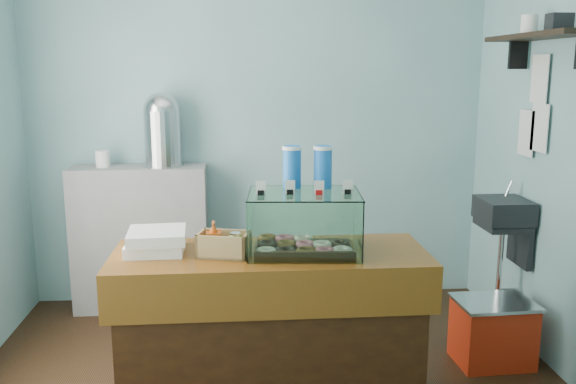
{
  "coord_description": "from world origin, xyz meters",
  "views": [
    {
      "loc": [
        -0.15,
        -3.21,
        1.81
      ],
      "look_at": [
        0.1,
        -0.15,
        1.19
      ],
      "focal_mm": 38.0,
      "sensor_mm": 36.0,
      "label": 1
    }
  ],
  "objects": [
    {
      "name": "red_cooler",
      "position": [
        1.41,
        0.21,
        0.21
      ],
      "size": [
        0.48,
        0.38,
        0.41
      ],
      "rotation": [
        0.0,
        0.0,
        0.04
      ],
      "color": "red",
      "rests_on": "ground"
    },
    {
      "name": "condiment_crate",
      "position": [
        -0.24,
        -0.3,
        0.96
      ],
      "size": [
        0.28,
        0.21,
        0.18
      ],
      "rotation": [
        0.0,
        0.0,
        -0.25
      ],
      "color": "tan",
      "rests_on": "counter"
    },
    {
      "name": "display_case",
      "position": [
        0.17,
        -0.23,
        1.07
      ],
      "size": [
        0.59,
        0.45,
        0.53
      ],
      "rotation": [
        0.0,
        0.0,
        -0.08
      ],
      "color": "#341F0F",
      "rests_on": "counter"
    },
    {
      "name": "counter",
      "position": [
        0.0,
        -0.25,
        0.46
      ],
      "size": [
        1.6,
        0.6,
        0.9
      ],
      "color": "#3F1F0C",
      "rests_on": "ground"
    },
    {
      "name": "coffee_urn",
      "position": [
        -0.71,
        1.32,
        1.39
      ],
      "size": [
        0.3,
        0.3,
        0.55
      ],
      "color": "silver",
      "rests_on": "back_shelf"
    },
    {
      "name": "room_shell",
      "position": [
        0.03,
        0.01,
        1.71
      ],
      "size": [
        3.54,
        3.04,
        2.82
      ],
      "color": "#709CA3",
      "rests_on": "ground"
    },
    {
      "name": "back_shelf",
      "position": [
        -0.9,
        1.32,
        0.55
      ],
      "size": [
        1.0,
        0.32,
        1.1
      ],
      "primitive_type": "cube",
      "color": "gray",
      "rests_on": "ground"
    },
    {
      "name": "pastry_boxes",
      "position": [
        -0.58,
        -0.2,
        0.96
      ],
      "size": [
        0.31,
        0.31,
        0.11
      ],
      "rotation": [
        0.0,
        0.0,
        0.02
      ],
      "color": "white",
      "rests_on": "counter"
    }
  ]
}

